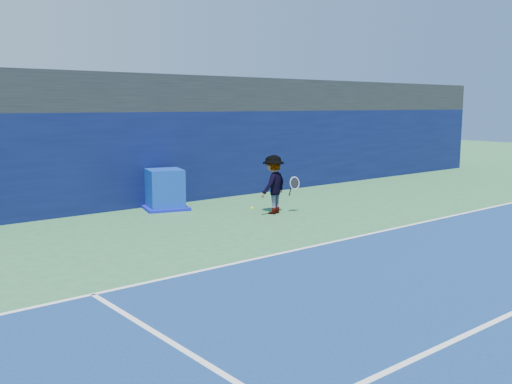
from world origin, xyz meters
The scene contains 7 objects.
ground centered at (0.00, 0.00, 0.00)m, with size 80.00×80.00×0.00m, color #316E3F.
baseline centered at (0.00, 3.00, 0.01)m, with size 24.00×0.10×0.01m, color white.
stadium_band centered at (0.00, 11.50, 3.60)m, with size 36.00×3.00×1.20m, color black.
back_wall_assembly centered at (0.00, 10.50, 1.50)m, with size 36.00×1.03×3.00m.
equipment_cart centered at (0.15, 9.36, 0.57)m, with size 1.61×1.61×1.25m.
tennis_player centered at (2.26, 6.64, 0.88)m, with size 1.39×0.99×1.75m.
tennis_ball centered at (-0.10, 4.74, 0.70)m, with size 0.07×0.07×0.07m.
Camera 1 is at (-8.77, -6.03, 3.21)m, focal length 40.00 mm.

